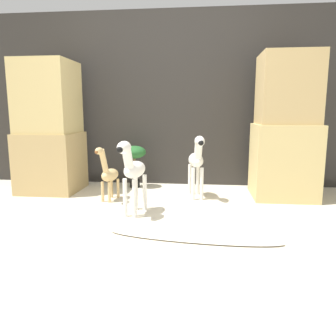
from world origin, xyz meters
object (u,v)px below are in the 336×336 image
object	(u,v)px
zebra_left	(132,169)
zebra_right	(197,160)
potted_palm_front	(134,156)
giraffe_figurine	(108,173)
surfboard	(192,237)

from	to	relation	value
zebra_left	zebra_right	bearing A→B (deg)	49.35
zebra_left	potted_palm_front	world-z (taller)	zebra_left
zebra_left	giraffe_figurine	world-z (taller)	zebra_left
zebra_right	potted_palm_front	bearing A→B (deg)	150.42
giraffe_figurine	potted_palm_front	size ratio (longest dim) A/B	1.12
zebra_left	potted_palm_front	distance (m)	1.13
zebra_left	surfboard	xyz separation A→B (m)	(0.56, -0.52, -0.42)
zebra_right	potted_palm_front	distance (m)	0.90
surfboard	zebra_left	bearing A→B (deg)	137.52
giraffe_figurine	surfboard	xyz separation A→B (m)	(0.93, -0.98, -0.29)
zebra_right	surfboard	xyz separation A→B (m)	(-0.01, -1.18, -0.42)
zebra_left	giraffe_figurine	size ratio (longest dim) A/B	1.18
giraffe_figurine	surfboard	distance (m)	1.38
zebra_right	giraffe_figurine	bearing A→B (deg)	-167.69
potted_palm_front	surfboard	world-z (taller)	potted_palm_front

